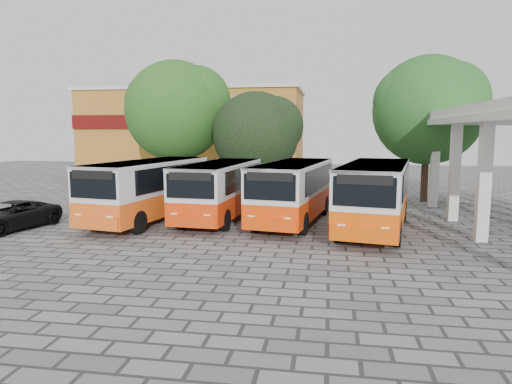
% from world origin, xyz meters
% --- Properties ---
extents(ground, '(90.00, 90.00, 0.00)m').
position_xyz_m(ground, '(0.00, 0.00, 0.00)').
color(ground, '#606060').
rests_on(ground, ground).
extents(shophouse_block, '(20.40, 10.40, 8.30)m').
position_xyz_m(shophouse_block, '(-11.00, 25.99, 4.16)').
color(shophouse_block, '#AC7023').
rests_on(shophouse_block, ground).
extents(bus_far_left, '(3.80, 8.48, 2.94)m').
position_xyz_m(bus_far_left, '(-6.80, 3.60, 1.70)').
color(bus_far_left, '#EF5A12').
rests_on(bus_far_left, ground).
extents(bus_centre_left, '(2.95, 7.97, 2.82)m').
position_xyz_m(bus_centre_left, '(-3.51, 4.58, 1.63)').
color(bus_centre_left, '#E63304').
rests_on(bus_centre_left, ground).
extents(bus_centre_right, '(3.66, 8.30, 2.88)m').
position_xyz_m(bus_centre_right, '(0.15, 4.42, 1.67)').
color(bus_centre_right, '#F43A00').
rests_on(bus_centre_right, ground).
extents(bus_far_right, '(4.00, 8.60, 2.97)m').
position_xyz_m(bus_far_right, '(3.84, 3.14, 1.72)').
color(bus_far_right, '#EC4D00').
rests_on(bus_far_right, ground).
extents(tree_left, '(7.41, 7.06, 9.32)m').
position_xyz_m(tree_left, '(-8.92, 14.20, 6.02)').
color(tree_left, '#312515').
rests_on(tree_left, ground).
extents(tree_middle, '(5.93, 5.65, 6.96)m').
position_xyz_m(tree_middle, '(-2.93, 12.60, 4.32)').
color(tree_middle, '#3D2E17').
rests_on(tree_middle, ground).
extents(tree_right, '(7.00, 6.67, 8.97)m').
position_xyz_m(tree_right, '(7.80, 12.55, 5.86)').
color(tree_right, '#4A3222').
rests_on(tree_right, ground).
extents(parked_car, '(3.02, 4.85, 1.25)m').
position_xyz_m(parked_car, '(-12.16, 0.74, 0.63)').
color(parked_car, black).
rests_on(parked_car, ground).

